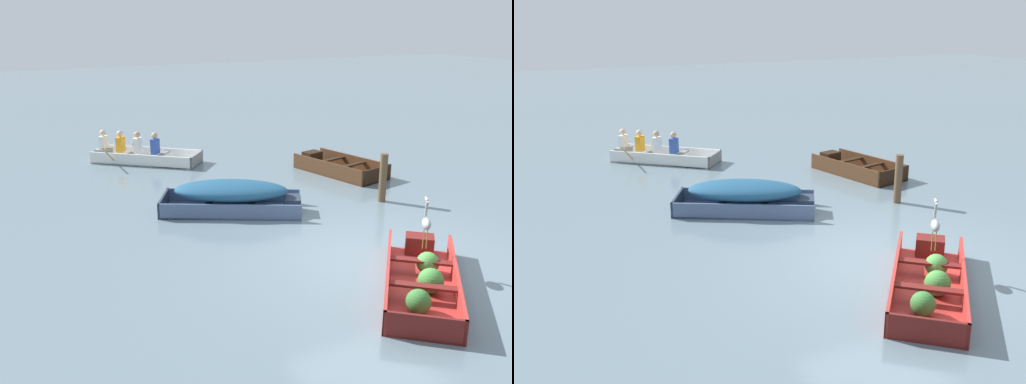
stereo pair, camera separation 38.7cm
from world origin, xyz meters
TOP-DOWN VIEW (x-y plane):
  - ground_plane at (0.00, 0.00)m, footprint 80.00×80.00m
  - dinghy_red_foreground at (-0.10, -1.16)m, footprint 2.89×3.07m
  - skiff_slate_blue_near_moored at (-1.22, 3.56)m, footprint 3.24×2.51m
  - skiff_dark_varnish_mid_moored at (2.69, 5.18)m, footprint 1.64×2.72m
  - rowboat_white_with_crew at (-1.82, 8.78)m, footprint 3.02×2.81m
  - heron_on_dinghy at (0.32, -0.72)m, footprint 0.32×0.42m
  - mooring_post at (2.16, 2.61)m, footprint 0.18×0.18m

SIDE VIEW (x-z plane):
  - ground_plane at x=0.00m, z-range 0.00..0.00m
  - skiff_dark_varnish_mid_moored at x=2.69m, z-range -0.06..0.35m
  - dinghy_red_foreground at x=-0.10m, z-range -0.06..0.38m
  - rowboat_white_with_crew at x=-1.82m, z-range -0.22..0.69m
  - skiff_slate_blue_near_moored at x=-1.22m, z-range 0.05..0.75m
  - mooring_post at x=2.16m, z-range 0.00..1.13m
  - heron_on_dinghy at x=0.32m, z-range 0.48..1.32m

